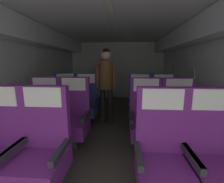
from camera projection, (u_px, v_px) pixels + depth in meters
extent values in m
cube|color=#3D3833|center=(112.00, 131.00, 2.97)|extent=(3.68, 6.24, 0.02)
cube|color=silver|center=(22.00, 77.00, 2.90)|extent=(0.08, 5.84, 2.08)
cube|color=silver|center=(209.00, 79.00, 2.65)|extent=(0.08, 5.84, 2.08)
cube|color=silver|center=(111.00, 18.00, 2.58)|extent=(3.56, 5.84, 0.06)
cube|color=silver|center=(117.00, 70.00, 5.66)|extent=(3.56, 0.06, 2.08)
cube|color=silver|center=(29.00, 33.00, 2.73)|extent=(0.37, 5.61, 0.36)
cube|color=silver|center=(201.00, 30.00, 2.51)|extent=(0.37, 5.61, 0.36)
cube|color=white|center=(111.00, 20.00, 2.59)|extent=(0.12, 5.26, 0.02)
cylinder|color=white|center=(192.00, 74.00, 3.22)|extent=(0.01, 0.26, 0.26)
cylinder|color=white|center=(174.00, 71.00, 4.36)|extent=(0.01, 0.26, 0.26)
cube|color=#6B237A|center=(5.00, 116.00, 1.61)|extent=(0.48, 0.09, 0.67)
cube|color=#28282D|center=(14.00, 148.00, 1.44)|extent=(0.05, 0.43, 0.06)
cube|color=#6B237A|center=(40.00, 167.00, 1.46)|extent=(0.48, 0.51, 0.21)
cube|color=#6B237A|center=(47.00, 117.00, 1.58)|extent=(0.48, 0.09, 0.67)
cube|color=#28282D|center=(61.00, 150.00, 1.40)|extent=(0.05, 0.43, 0.06)
cube|color=#28282D|center=(15.00, 148.00, 1.44)|extent=(0.05, 0.43, 0.06)
cube|color=silver|center=(42.00, 97.00, 1.49)|extent=(0.38, 0.01, 0.20)
cube|color=#6B237A|center=(215.00, 176.00, 1.35)|extent=(0.48, 0.51, 0.21)
cube|color=#6B237A|center=(208.00, 121.00, 1.47)|extent=(0.48, 0.09, 0.67)
cube|color=#28282D|center=(191.00, 155.00, 1.33)|extent=(0.05, 0.43, 0.06)
cube|color=silver|center=(214.00, 100.00, 1.38)|extent=(0.38, 0.01, 0.20)
cube|color=#6B237A|center=(163.00, 174.00, 1.37)|extent=(0.48, 0.51, 0.21)
cube|color=#6B237A|center=(160.00, 120.00, 1.49)|extent=(0.48, 0.09, 0.67)
cube|color=#28282D|center=(191.00, 156.00, 1.32)|extent=(0.05, 0.43, 0.06)
cube|color=#28282D|center=(138.00, 153.00, 1.35)|extent=(0.05, 0.43, 0.06)
cube|color=silver|center=(163.00, 99.00, 1.40)|extent=(0.38, 0.01, 0.20)
cube|color=#38383D|center=(44.00, 139.00, 2.42)|extent=(0.17, 0.18, 0.21)
cube|color=#6B237A|center=(43.00, 127.00, 2.38)|extent=(0.48, 0.51, 0.21)
cube|color=#6B237A|center=(47.00, 97.00, 2.51)|extent=(0.48, 0.09, 0.67)
cube|color=#28282D|center=(56.00, 115.00, 2.33)|extent=(0.05, 0.43, 0.06)
cube|color=#28282D|center=(28.00, 115.00, 2.36)|extent=(0.05, 0.43, 0.06)
cube|color=silver|center=(44.00, 84.00, 2.41)|extent=(0.38, 0.01, 0.20)
cube|color=#38383D|center=(73.00, 140.00, 2.39)|extent=(0.17, 0.18, 0.21)
cube|color=#6B237A|center=(72.00, 127.00, 2.35)|extent=(0.48, 0.51, 0.21)
cube|color=#6B237A|center=(75.00, 97.00, 2.48)|extent=(0.48, 0.09, 0.67)
cube|color=#28282D|center=(86.00, 116.00, 2.30)|extent=(0.05, 0.43, 0.06)
cube|color=#28282D|center=(57.00, 115.00, 2.33)|extent=(0.05, 0.43, 0.06)
cube|color=silver|center=(74.00, 84.00, 2.39)|extent=(0.38, 0.01, 0.20)
cube|color=#38383D|center=(178.00, 144.00, 2.27)|extent=(0.17, 0.18, 0.21)
cube|color=#6B237A|center=(179.00, 131.00, 2.23)|extent=(0.48, 0.51, 0.21)
cube|color=#6B237A|center=(177.00, 99.00, 2.35)|extent=(0.48, 0.09, 0.67)
cube|color=#28282D|center=(197.00, 119.00, 2.18)|extent=(0.05, 0.43, 0.06)
cube|color=#28282D|center=(164.00, 118.00, 2.21)|extent=(0.05, 0.43, 0.06)
cube|color=silver|center=(179.00, 85.00, 2.26)|extent=(0.38, 0.01, 0.20)
cube|color=#38383D|center=(145.00, 142.00, 2.31)|extent=(0.17, 0.18, 0.21)
cube|color=#6B237A|center=(146.00, 130.00, 2.27)|extent=(0.48, 0.51, 0.21)
cube|color=#6B237A|center=(145.00, 98.00, 2.40)|extent=(0.48, 0.09, 0.67)
cube|color=#28282D|center=(162.00, 118.00, 2.22)|extent=(0.05, 0.43, 0.06)
cube|color=#28282D|center=(131.00, 117.00, 2.25)|extent=(0.05, 0.43, 0.06)
cube|color=silver|center=(146.00, 85.00, 2.31)|extent=(0.38, 0.01, 0.20)
cube|color=#38383D|center=(65.00, 118.00, 3.32)|extent=(0.17, 0.18, 0.21)
cube|color=navy|center=(64.00, 109.00, 3.28)|extent=(0.48, 0.51, 0.21)
cube|color=navy|center=(67.00, 88.00, 3.40)|extent=(0.48, 0.09, 0.67)
cube|color=#28282D|center=(74.00, 101.00, 3.22)|extent=(0.05, 0.43, 0.06)
cube|color=#28282D|center=(53.00, 100.00, 3.26)|extent=(0.05, 0.43, 0.06)
cube|color=silver|center=(65.00, 78.00, 3.31)|extent=(0.38, 0.01, 0.20)
cube|color=#38383D|center=(86.00, 119.00, 3.27)|extent=(0.17, 0.18, 0.21)
cube|color=navy|center=(85.00, 110.00, 3.23)|extent=(0.48, 0.51, 0.21)
cube|color=navy|center=(87.00, 88.00, 3.35)|extent=(0.48, 0.09, 0.67)
cube|color=#28282D|center=(96.00, 101.00, 3.17)|extent=(0.05, 0.43, 0.06)
cube|color=#28282D|center=(75.00, 101.00, 3.21)|extent=(0.05, 0.43, 0.06)
cube|color=silver|center=(86.00, 79.00, 3.26)|extent=(0.38, 0.01, 0.20)
cube|color=#38383D|center=(163.00, 121.00, 3.14)|extent=(0.17, 0.18, 0.21)
cube|color=navy|center=(163.00, 112.00, 3.10)|extent=(0.48, 0.51, 0.21)
cube|color=navy|center=(162.00, 89.00, 3.22)|extent=(0.48, 0.09, 0.67)
cube|color=#28282D|center=(175.00, 103.00, 3.05)|extent=(0.05, 0.43, 0.06)
cube|color=#28282D|center=(153.00, 102.00, 3.08)|extent=(0.05, 0.43, 0.06)
cube|color=silver|center=(163.00, 79.00, 3.13)|extent=(0.38, 0.01, 0.20)
cube|color=#38383D|center=(139.00, 120.00, 3.20)|extent=(0.17, 0.18, 0.21)
cube|color=navy|center=(140.00, 111.00, 3.16)|extent=(0.48, 0.51, 0.21)
cube|color=navy|center=(139.00, 89.00, 3.28)|extent=(0.48, 0.09, 0.67)
cube|color=#28282D|center=(151.00, 102.00, 3.10)|extent=(0.05, 0.43, 0.06)
cube|color=#28282D|center=(129.00, 102.00, 3.14)|extent=(0.05, 0.43, 0.06)
cube|color=silver|center=(140.00, 79.00, 3.19)|extent=(0.38, 0.01, 0.20)
cylinder|color=black|center=(103.00, 106.00, 3.32)|extent=(0.11, 0.11, 0.76)
cylinder|color=black|center=(110.00, 106.00, 3.31)|extent=(0.11, 0.11, 0.76)
cylinder|color=brown|center=(106.00, 75.00, 3.19)|extent=(0.28, 0.28, 0.60)
cylinder|color=brown|center=(98.00, 76.00, 3.21)|extent=(0.07, 0.07, 0.51)
cylinder|color=brown|center=(115.00, 77.00, 3.18)|extent=(0.07, 0.07, 0.51)
sphere|color=tan|center=(106.00, 55.00, 3.11)|extent=(0.22, 0.22, 0.22)
sphere|color=black|center=(106.00, 53.00, 3.10)|extent=(0.18, 0.18, 0.18)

